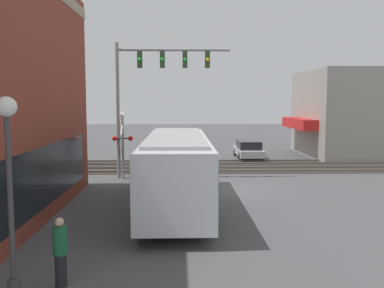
% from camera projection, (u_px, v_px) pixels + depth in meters
% --- Properties ---
extents(ground_plane, '(120.00, 120.00, 0.00)m').
position_uv_depth(ground_plane, '(234.00, 190.00, 21.16)').
color(ground_plane, '#4C4C4F').
extents(shop_building, '(9.42, 9.79, 6.80)m').
position_uv_depth(shop_building, '(359.00, 113.00, 34.49)').
color(shop_building, gray).
rests_on(shop_building, ground).
extents(city_bus, '(10.65, 2.59, 3.02)m').
position_uv_depth(city_bus, '(176.00, 168.00, 17.62)').
color(city_bus, silver).
rests_on(city_bus, ground).
extents(traffic_signal_gantry, '(0.42, 6.42, 7.65)m').
position_uv_depth(traffic_signal_gantry, '(152.00, 78.00, 23.98)').
color(traffic_signal_gantry, gray).
rests_on(traffic_signal_gantry, ground).
extents(crossing_signal, '(1.41, 1.18, 3.81)m').
position_uv_depth(crossing_signal, '(123.00, 138.00, 24.14)').
color(crossing_signal, gray).
rests_on(crossing_signal, ground).
extents(streetlamp, '(0.44, 0.44, 4.52)m').
position_uv_depth(streetlamp, '(10.00, 181.00, 9.21)').
color(streetlamp, '#38383A').
rests_on(streetlamp, ground).
extents(rail_track_near, '(2.60, 60.00, 0.15)m').
position_uv_depth(rail_track_near, '(222.00, 170.00, 27.12)').
color(rail_track_near, '#332D28').
rests_on(rail_track_near, ground).
extents(rail_track_far, '(2.60, 60.00, 0.15)m').
position_uv_depth(rail_track_far, '(218.00, 163.00, 30.31)').
color(rail_track_far, '#332D28').
rests_on(rail_track_far, ground).
extents(parked_car_silver, '(4.74, 1.82, 1.37)m').
position_uv_depth(parked_car_silver, '(248.00, 150.00, 32.97)').
color(parked_car_silver, '#B7B7BC').
rests_on(parked_car_silver, ground).
extents(pedestrian_by_lamp, '(0.34, 0.34, 1.68)m').
position_uv_depth(pedestrian_by_lamp, '(60.00, 252.00, 10.13)').
color(pedestrian_by_lamp, black).
rests_on(pedestrian_by_lamp, ground).
extents(pedestrian_at_crossing, '(0.34, 0.34, 1.87)m').
position_uv_depth(pedestrian_at_crossing, '(142.00, 163.00, 23.91)').
color(pedestrian_at_crossing, '#473828').
rests_on(pedestrian_at_crossing, ground).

